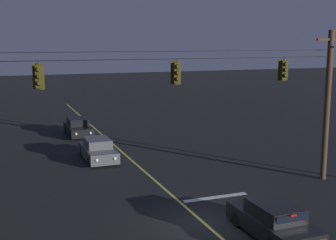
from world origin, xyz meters
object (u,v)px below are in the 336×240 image
Objects in this scene: car_oncoming_lead at (98,150)px; traffic_light_leftmost at (39,77)px; traffic_light_left_inner at (177,73)px; traffic_light_centre at (284,70)px; car_waiting_near_lane at (273,221)px; car_oncoming_trailing at (78,127)px.

traffic_light_leftmost is at bearing -116.14° from car_oncoming_lead.
traffic_light_left_inner is 5.93m from traffic_light_centre.
car_oncoming_lead is at bearing 105.69° from car_waiting_near_lane.
car_waiting_near_lane is at bearing -74.31° from car_oncoming_lead.
car_oncoming_lead is at bearing 133.05° from traffic_light_centre.
car_oncoming_lead is 1.00× the size of car_oncoming_trailing.
traffic_light_left_inner is 17.69m from car_oncoming_trailing.
car_waiting_near_lane is 22.47m from car_oncoming_trailing.
traffic_light_centre is (5.93, 0.00, 0.00)m from traffic_light_left_inner.
car_oncoming_trailing is at bearing 115.08° from traffic_light_centre.
car_oncoming_lead is 8.19m from car_oncoming_trailing.
traffic_light_centre is 0.28× the size of car_oncoming_trailing.
traffic_light_leftmost is 0.28× the size of car_oncoming_lead.
car_oncoming_trailing is at bearing 89.00° from car_oncoming_lead.
traffic_light_centre is 19.25m from car_oncoming_trailing.
traffic_light_leftmost is 11.19m from car_waiting_near_lane.
car_oncoming_trailing is at bearing 96.46° from traffic_light_left_inner.
traffic_light_left_inner is at bearing 109.13° from car_waiting_near_lane.
car_waiting_near_lane is 14.50m from car_oncoming_lead.
traffic_light_centre is 0.28× the size of car_waiting_near_lane.
traffic_light_left_inner is 0.28× the size of car_waiting_near_lane.
traffic_light_centre is 12.89m from car_oncoming_lead.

